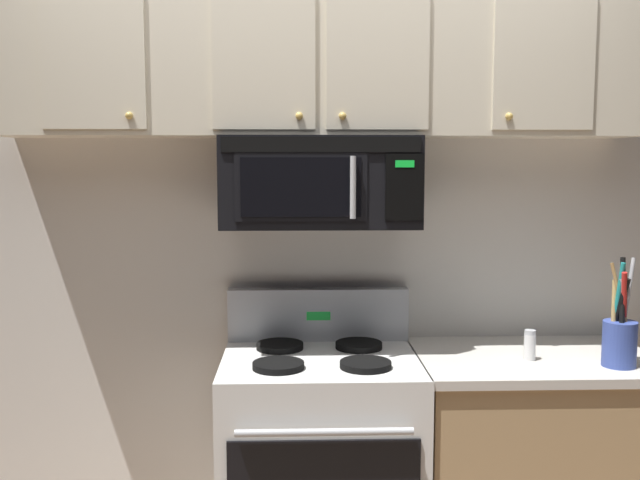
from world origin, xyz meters
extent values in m
cube|color=silver|center=(0.00, 0.79, 1.35)|extent=(5.20, 0.10, 2.70)
cube|color=white|center=(0.00, 0.42, 0.45)|extent=(0.76, 0.64, 0.90)
cylinder|color=#B7BABF|center=(0.00, 0.06, 0.74)|extent=(0.61, 0.03, 0.03)
cube|color=#B7BABF|center=(0.00, 0.70, 1.01)|extent=(0.76, 0.07, 0.22)
cube|color=#19D83F|center=(0.00, 0.67, 1.01)|extent=(0.10, 0.00, 0.04)
cylinder|color=black|center=(-0.16, 0.28, 0.91)|extent=(0.19, 0.19, 0.02)
cylinder|color=black|center=(0.16, 0.28, 0.91)|extent=(0.19, 0.19, 0.02)
cylinder|color=black|center=(-0.16, 0.56, 0.91)|extent=(0.19, 0.19, 0.02)
cylinder|color=black|center=(0.16, 0.56, 0.91)|extent=(0.19, 0.19, 0.02)
cube|color=black|center=(0.00, 0.54, 1.57)|extent=(0.76, 0.39, 0.35)
cube|color=black|center=(0.00, 0.35, 1.72)|extent=(0.73, 0.01, 0.06)
cube|color=black|center=(-0.07, 0.35, 1.56)|extent=(0.49, 0.01, 0.25)
cube|color=black|center=(-0.08, 0.34, 1.56)|extent=(0.44, 0.01, 0.22)
cube|color=black|center=(0.30, 0.35, 1.56)|extent=(0.14, 0.01, 0.25)
cube|color=#19D83F|center=(0.30, 0.34, 1.65)|extent=(0.07, 0.00, 0.03)
cylinder|color=#B7BABF|center=(0.11, 0.32, 1.56)|extent=(0.02, 0.02, 0.23)
cube|color=beige|center=(0.00, 0.57, 2.02)|extent=(2.50, 0.33, 0.55)
cube|color=beige|center=(-0.83, 0.40, 2.02)|extent=(0.38, 0.01, 0.51)
sphere|color=tan|center=(-0.70, 0.39, 1.82)|extent=(0.03, 0.03, 0.03)
cube|color=beige|center=(-0.21, 0.40, 2.02)|extent=(0.38, 0.01, 0.51)
sphere|color=tan|center=(-0.08, 0.39, 1.82)|extent=(0.03, 0.03, 0.03)
cube|color=beige|center=(0.21, 0.40, 2.02)|extent=(0.38, 0.01, 0.51)
sphere|color=tan|center=(0.08, 0.39, 1.82)|extent=(0.03, 0.03, 0.03)
cube|color=beige|center=(0.83, 0.40, 2.02)|extent=(0.38, 0.01, 0.51)
sphere|color=tan|center=(0.70, 0.39, 1.82)|extent=(0.03, 0.03, 0.03)
cube|color=tan|center=(0.84, 0.43, 0.43)|extent=(0.90, 0.62, 0.86)
cube|color=beige|center=(0.84, 0.43, 0.88)|extent=(0.93, 0.65, 0.03)
cylinder|color=#384C9E|center=(1.10, 0.27, 0.98)|extent=(0.12, 0.12, 0.17)
cylinder|color=teal|center=(1.09, 0.27, 1.14)|extent=(0.03, 0.05, 0.30)
cylinder|color=#A87A47|center=(1.10, 0.27, 1.14)|extent=(0.08, 0.05, 0.29)
cylinder|color=#BCBCC1|center=(1.11, 0.27, 1.11)|extent=(0.05, 0.04, 0.24)
cylinder|color=silver|center=(1.12, 0.28, 1.15)|extent=(0.06, 0.04, 0.31)
cylinder|color=black|center=(1.10, 0.26, 1.15)|extent=(0.04, 0.09, 0.31)
cylinder|color=black|center=(1.09, 0.27, 1.11)|extent=(0.05, 0.07, 0.24)
cylinder|color=red|center=(1.11, 0.26, 1.12)|extent=(0.05, 0.07, 0.27)
cylinder|color=tan|center=(1.08, 0.28, 1.11)|extent=(0.03, 0.05, 0.23)
cylinder|color=white|center=(0.79, 0.36, 0.95)|extent=(0.04, 0.04, 0.10)
cylinder|color=#B7BABF|center=(0.79, 0.36, 1.01)|extent=(0.04, 0.04, 0.02)
camera|label=1|loc=(-0.10, -2.28, 1.65)|focal=40.27mm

